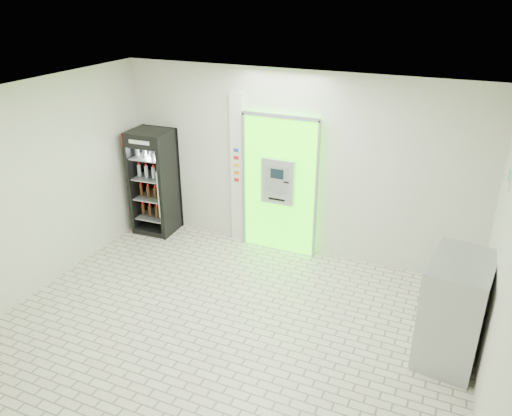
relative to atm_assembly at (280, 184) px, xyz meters
The scene contains 7 objects.
ground 2.69m from the atm_assembly, 85.26° to the right, with size 6.00×6.00×0.00m, color beige.
room_shell 2.51m from the atm_assembly, 85.26° to the right, with size 6.00×6.00×6.00m.
atm_assembly is the anchor object (origin of this frame).
pillar 0.79m from the atm_assembly, behind, with size 0.22×0.11×2.60m.
beverage_cooler 2.33m from the atm_assembly, behind, with size 0.73×0.68×1.87m.
steel_cabinet 3.38m from the atm_assembly, 31.23° to the right, with size 0.79×1.07×1.32m.
exit_sign 3.48m from the atm_assembly, 17.65° to the right, with size 0.02×0.22×0.26m.
Camera 1 is at (2.45, -4.67, 4.15)m, focal length 35.00 mm.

